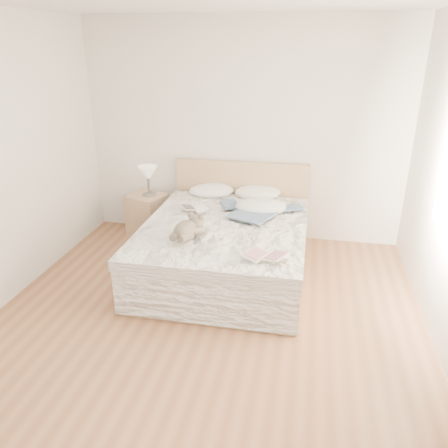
{
  "coord_description": "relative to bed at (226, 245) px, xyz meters",
  "views": [
    {
      "loc": [
        0.84,
        -3.11,
        2.4
      ],
      "look_at": [
        0.0,
        1.05,
        0.62
      ],
      "focal_mm": 35.0,
      "sensor_mm": 36.0,
      "label": 1
    }
  ],
  "objects": [
    {
      "name": "teddy_bear",
      "position": [
        -0.29,
        -0.59,
        0.34
      ],
      "size": [
        0.35,
        0.43,
        0.2
      ],
      "primitive_type": null,
      "rotation": [
        0.0,
        0.0,
        -0.25
      ],
      "color": "brown",
      "rests_on": "bed"
    },
    {
      "name": "nightstand",
      "position": [
        -1.2,
        0.75,
        -0.03
      ],
      "size": [
        0.56,
        0.53,
        0.56
      ],
      "primitive_type": "cube",
      "rotation": [
        0.0,
        0.0,
        -0.35
      ],
      "color": "tan",
      "rests_on": "floor"
    },
    {
      "name": "photo_book",
      "position": [
        -0.41,
        0.21,
        0.32
      ],
      "size": [
        0.36,
        0.34,
        0.02
      ],
      "primitive_type": "cube",
      "rotation": [
        0.0,
        0.0,
        0.61
      ],
      "color": "white",
      "rests_on": "bed"
    },
    {
      "name": "pillow_left",
      "position": [
        -0.36,
        0.86,
        0.33
      ],
      "size": [
        0.64,
        0.52,
        0.17
      ],
      "primitive_type": "ellipsoid",
      "rotation": [
        0.0,
        0.0,
        0.26
      ],
      "color": "white",
      "rests_on": "bed"
    },
    {
      "name": "bed",
      "position": [
        0.0,
        0.0,
        0.0
      ],
      "size": [
        1.72,
        2.14,
        1.0
      ],
      "color": "tan",
      "rests_on": "floor"
    },
    {
      "name": "floor",
      "position": [
        0.0,
        -1.19,
        -0.31
      ],
      "size": [
        4.0,
        4.5,
        0.0
      ],
      "primitive_type": "cube",
      "color": "brown",
      "rests_on": "ground"
    },
    {
      "name": "wall_front",
      "position": [
        0.0,
        -3.44,
        1.04
      ],
      "size": [
        4.0,
        0.02,
        2.7
      ],
      "primitive_type": "cube",
      "color": "silver",
      "rests_on": "ground"
    },
    {
      "name": "pillow_middle",
      "position": [
        0.23,
        0.91,
        0.33
      ],
      "size": [
        0.66,
        0.53,
        0.17
      ],
      "primitive_type": "ellipsoid",
      "rotation": [
        0.0,
        0.0,
        0.25
      ],
      "color": "white",
      "rests_on": "bed"
    },
    {
      "name": "blouse",
      "position": [
        0.29,
        0.25,
        0.32
      ],
      "size": [
        0.9,
        0.92,
        0.03
      ],
      "primitive_type": null,
      "rotation": [
        0.0,
        0.0,
        -0.38
      ],
      "color": "#3A546E",
      "rests_on": "bed"
    },
    {
      "name": "childrens_book",
      "position": [
        0.52,
        -0.81,
        0.32
      ],
      "size": [
        0.43,
        0.38,
        0.02
      ],
      "primitive_type": "cube",
      "rotation": [
        0.0,
        0.0,
        -0.46
      ],
      "color": "#EEE7C1",
      "rests_on": "bed"
    },
    {
      "name": "wall_back",
      "position": [
        0.0,
        1.06,
        1.04
      ],
      "size": [
        4.0,
        0.02,
        2.7
      ],
      "primitive_type": "cube",
      "color": "silver",
      "rests_on": "ground"
    },
    {
      "name": "pillow_right",
      "position": [
        0.33,
        0.41,
        0.33
      ],
      "size": [
        0.62,
        0.47,
        0.18
      ],
      "primitive_type": "ellipsoid",
      "rotation": [
        0.0,
        0.0,
        0.1
      ],
      "color": "white",
      "rests_on": "bed"
    },
    {
      "name": "table_lamp",
      "position": [
        -1.16,
        0.76,
        0.53
      ],
      "size": [
        0.27,
        0.27,
        0.38
      ],
      "color": "#514D46",
      "rests_on": "nightstand"
    }
  ]
}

